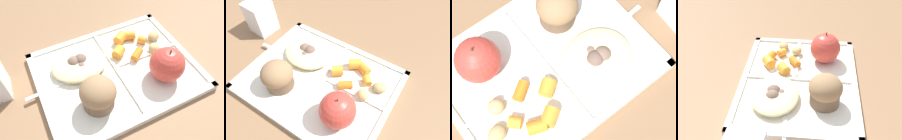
# 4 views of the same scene
# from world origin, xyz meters

# --- Properties ---
(ground) EXTENTS (6.00, 6.00, 0.00)m
(ground) POSITION_xyz_m (0.00, 0.00, 0.00)
(ground) COLOR #846042
(lunch_tray) EXTENTS (0.38, 0.29, 0.02)m
(lunch_tray) POSITION_xyz_m (-0.00, -0.00, 0.01)
(lunch_tray) COLOR silver
(lunch_tray) RESTS_ON ground
(green_apple) EXTENTS (0.08, 0.08, 0.09)m
(green_apple) POSITION_xyz_m (-0.09, 0.06, 0.05)
(green_apple) COLOR #C63D33
(green_apple) RESTS_ON lunch_tray
(bran_muffin) EXTENTS (0.08, 0.08, 0.08)m
(bran_muffin) POSITION_xyz_m (0.08, 0.06, 0.05)
(bran_muffin) COLOR brown
(bran_muffin) RESTS_ON lunch_tray
(carrot_slice_edge) EXTENTS (0.04, 0.04, 0.02)m
(carrot_slice_edge) POSITION_xyz_m (-0.07, -0.02, 0.02)
(carrot_slice_edge) COLOR orange
(carrot_slice_edge) RESTS_ON lunch_tray
(carrot_slice_near_corner) EXTENTS (0.04, 0.04, 0.03)m
(carrot_slice_near_corner) POSITION_xyz_m (-0.05, -0.08, 0.03)
(carrot_slice_near_corner) COLOR orange
(carrot_slice_near_corner) RESTS_ON lunch_tray
(carrot_slice_tilted) EXTENTS (0.04, 0.03, 0.02)m
(carrot_slice_tilted) POSITION_xyz_m (-0.08, -0.08, 0.02)
(carrot_slice_tilted) COLOR orange
(carrot_slice_tilted) RESTS_ON lunch_tray
(carrot_slice_large) EXTENTS (0.04, 0.04, 0.03)m
(carrot_slice_large) POSITION_xyz_m (-0.03, -0.04, 0.03)
(carrot_slice_large) COLOR orange
(carrot_slice_large) RESTS_ON lunch_tray
(carrot_slice_back) EXTENTS (0.03, 0.03, 0.02)m
(carrot_slice_back) POSITION_xyz_m (-0.10, -0.06, 0.02)
(carrot_slice_back) COLOR orange
(carrot_slice_back) RESTS_ON lunch_tray
(potato_chunk_small) EXTENTS (0.04, 0.04, 0.02)m
(potato_chunk_small) POSITION_xyz_m (-0.14, -0.05, 0.02)
(potato_chunk_small) COLOR tan
(potato_chunk_small) RESTS_ON lunch_tray
(potato_chunk_large) EXTENTS (0.03, 0.03, 0.02)m
(potato_chunk_large) POSITION_xyz_m (-0.12, -0.01, 0.02)
(potato_chunk_large) COLOR tan
(potato_chunk_large) RESTS_ON lunch_tray
(egg_noodle_pile) EXTENTS (0.14, 0.11, 0.03)m
(egg_noodle_pile) POSITION_xyz_m (0.08, -0.05, 0.03)
(egg_noodle_pile) COLOR beige
(egg_noodle_pile) RESTS_ON lunch_tray
(meatball_side) EXTENTS (0.03, 0.03, 0.03)m
(meatball_side) POSITION_xyz_m (0.08, -0.04, 0.03)
(meatball_side) COLOR #755B4C
(meatball_side) RESTS_ON lunch_tray
(meatball_front) EXTENTS (0.03, 0.03, 0.03)m
(meatball_front) POSITION_xyz_m (0.09, -0.05, 0.03)
(meatball_front) COLOR #755B4C
(meatball_front) RESTS_ON lunch_tray
(meatball_back) EXTENTS (0.04, 0.04, 0.04)m
(meatball_back) POSITION_xyz_m (0.07, -0.05, 0.03)
(meatball_back) COLOR brown
(meatball_back) RESTS_ON lunch_tray
(plastic_fork) EXTENTS (0.16, 0.03, 0.00)m
(plastic_fork) POSITION_xyz_m (0.13, -0.02, 0.01)
(plastic_fork) COLOR white
(plastic_fork) RESTS_ON lunch_tray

